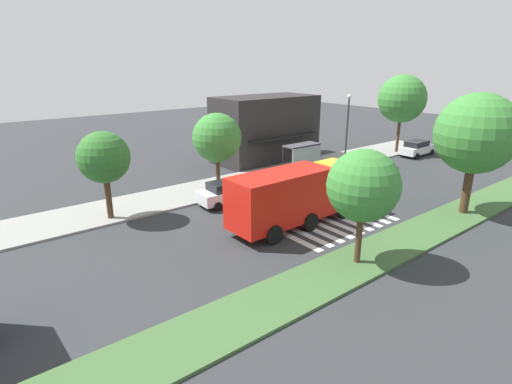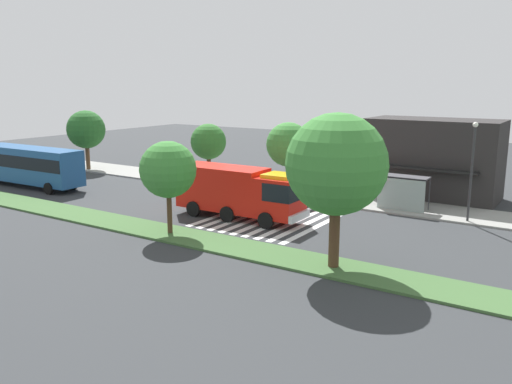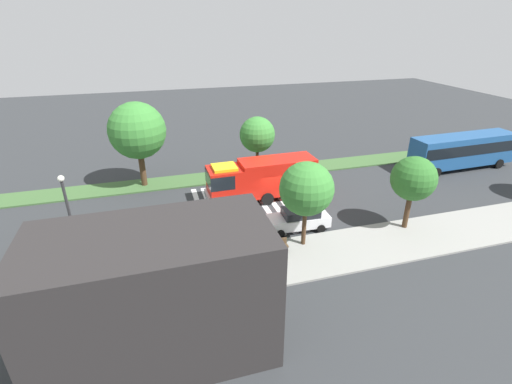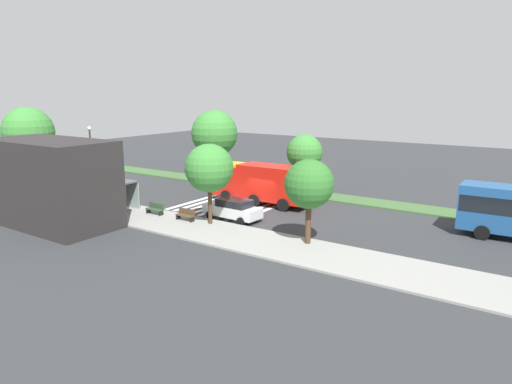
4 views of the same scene
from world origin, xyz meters
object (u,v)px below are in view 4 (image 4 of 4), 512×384
Objects in this scene: sidewalk_tree_far_east at (28,132)px; median_tree_far_west at (304,152)px; bench_west_of_shelter at (186,215)px; fire_truck at (259,181)px; street_lamp at (91,157)px; bus_stop_shelter at (121,187)px; parked_car_mid at (51,178)px; median_tree_west at (215,134)px; sidewalk_tree_west at (309,184)px; parked_car_west at (233,209)px; bench_near_shelter at (155,209)px; sidewalk_tree_center at (209,168)px.

median_tree_far_west is at bearing -150.67° from sidewalk_tree_far_east.
sidewalk_tree_far_east is at bearing -1.03° from bench_west_of_shelter.
sidewalk_tree_far_east is (22.75, 7.93, 3.87)m from fire_truck.
bus_stop_shelter is at bearing 170.91° from street_lamp.
median_tree_far_west reaches higher than bus_stop_shelter.
parked_car_mid is 0.56× the size of sidewalk_tree_far_east.
bench_west_of_shelter is 0.19× the size of sidewalk_tree_far_east.
bench_west_of_shelter is at bearing 120.89° from median_tree_west.
median_tree_far_west is (7.64, -13.63, 0.04)m from sidewalk_tree_west.
parked_car_mid is at bearing 2.59° from parked_car_west.
street_lamp is (13.44, 7.53, 2.04)m from fire_truck.
bus_stop_shelter is 0.42× the size of sidewalk_tree_far_east.
street_lamp is 1.16× the size of median_tree_far_west.
median_tree_far_west is at bearing -105.69° from fire_truck.
parked_car_west is 3.03× the size of bench_near_shelter.
sidewalk_tree_west reaches higher than bench_west_of_shelter.
sidewalk_tree_far_east is at bearing -0.00° from sidewalk_tree_west.
bench_near_shelter is at bearing 171.05° from parked_car_mid.
fire_truck is 11.72m from median_tree_west.
sidewalk_tree_center reaches higher than parked_car_mid.
median_tree_far_west is (-1.51, -5.70, 2.11)m from fire_truck.
sidewalk_tree_west is at bearing 180.00° from sidewalk_tree_far_east.
street_lamp is 0.81× the size of sidewalk_tree_far_east.
median_tree_far_west is at bearing -113.62° from bench_near_shelter.
parked_car_west is 3.69m from bench_west_of_shelter.
street_lamp is 13.82m from median_tree_west.
sidewalk_tree_far_east is at bearing 46.18° from median_tree_west.
bus_stop_shelter is at bearing 168.96° from parked_car_mid.
bench_west_of_shelter is (-21.86, 2.59, -0.26)m from parked_car_mid.
fire_truck reaches higher than parked_car_west.
street_lamp is 1.10× the size of sidewalk_tree_center.
bench_west_of_shelter is at bearing 176.30° from street_lamp.
parked_car_mid is at bearing 24.88° from median_tree_far_west.
sidewalk_tree_west reaches higher than fire_truck.
bench_near_shelter is 14.22m from sidewalk_tree_west.
street_lamp is (8.82, -0.79, 3.46)m from bench_near_shelter.
bench_west_of_shelter is at bearing 2.12° from sidewalk_tree_west.
parked_car_mid is at bearing -10.52° from street_lamp.
fire_truck is 5.99m from parked_car_west.
sidewalk_tree_west is (-32.29, 2.20, 3.23)m from parked_car_mid.
bench_west_of_shelter is at bearing 180.00° from bench_near_shelter.
sidewalk_tree_far_east reaches higher than parked_car_mid.
sidewalk_tree_far_east reaches higher than sidewalk_tree_west.
parked_car_mid is 5.50m from sidewalk_tree_far_east.
sidewalk_tree_center is (-14.30, 0.40, 0.32)m from street_lamp.
bench_near_shelter is (4.62, 8.31, -1.42)m from fire_truck.
parked_car_mid is at bearing -5.24° from sidewalk_tree_center.
fire_truck reaches higher than bench_near_shelter.
fire_truck is 15.54m from street_lamp.
bus_stop_shelter is 14.47m from median_tree_west.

